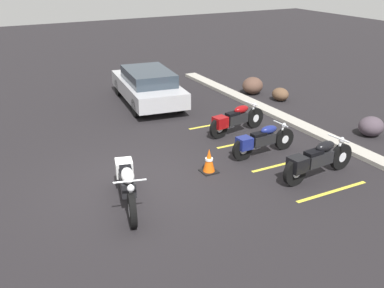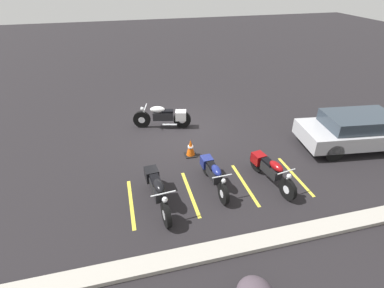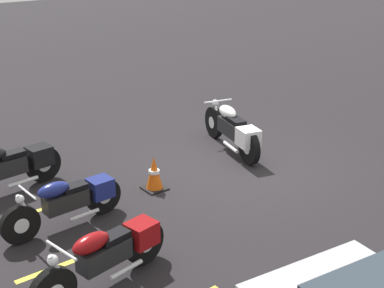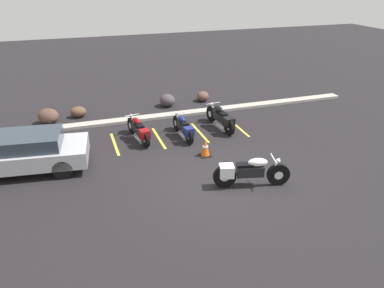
# 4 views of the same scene
# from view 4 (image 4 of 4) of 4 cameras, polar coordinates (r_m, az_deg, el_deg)

# --- Properties ---
(ground) EXTENTS (60.00, 60.00, 0.00)m
(ground) POSITION_cam_4_polar(r_m,az_deg,el_deg) (11.88, 4.84, -5.82)
(ground) COLOR black
(motorcycle_white_featured) EXTENTS (2.34, 0.93, 0.94)m
(motorcycle_white_featured) POSITION_cam_4_polar(r_m,az_deg,el_deg) (11.54, 8.51, -4.17)
(motorcycle_white_featured) COLOR black
(motorcycle_white_featured) RESTS_ON ground
(parked_bike_0) EXTENTS (0.73, 2.14, 0.85)m
(parked_bike_0) POSITION_cam_4_polar(r_m,az_deg,el_deg) (14.62, -8.10, 2.16)
(parked_bike_0) COLOR black
(parked_bike_0) RESTS_ON ground
(parked_bike_1) EXTENTS (0.58, 2.07, 0.82)m
(parked_bike_1) POSITION_cam_4_polar(r_m,az_deg,el_deg) (14.76, -1.29, 2.57)
(parked_bike_1) COLOR black
(parked_bike_1) RESTS_ON ground
(parked_bike_2) EXTENTS (0.66, 2.31, 0.91)m
(parked_bike_2) POSITION_cam_4_polar(r_m,az_deg,el_deg) (15.63, 4.47, 4.00)
(parked_bike_2) COLOR black
(parked_bike_2) RESTS_ON ground
(car_silver) EXTENTS (4.49, 2.31, 1.29)m
(car_silver) POSITION_cam_4_polar(r_m,az_deg,el_deg) (13.41, -24.63, -1.12)
(car_silver) COLOR black
(car_silver) RESTS_ON ground
(concrete_curb) EXTENTS (18.00, 0.50, 0.12)m
(concrete_curb) POSITION_cam_4_polar(r_m,az_deg,el_deg) (17.13, -3.28, 4.44)
(concrete_curb) COLOR #A8A399
(concrete_curb) RESTS_ON ground
(landscape_rock_0) EXTENTS (0.82, 0.87, 0.60)m
(landscape_rock_0) POSITION_cam_4_polar(r_m,az_deg,el_deg) (18.37, -3.79, 6.66)
(landscape_rock_0) COLOR #483C46
(landscape_rock_0) RESTS_ON ground
(landscape_rock_1) EXTENTS (0.70, 0.61, 0.49)m
(landscape_rock_1) POSITION_cam_4_polar(r_m,az_deg,el_deg) (17.71, -16.94, 4.70)
(landscape_rock_1) COLOR brown
(landscape_rock_1) RESTS_ON ground
(landscape_rock_2) EXTENTS (0.87, 0.91, 0.49)m
(landscape_rock_2) POSITION_cam_4_polar(r_m,az_deg,el_deg) (19.12, 1.65, 7.28)
(landscape_rock_2) COLOR brown
(landscape_rock_2) RESTS_ON ground
(landscape_rock_3) EXTENTS (1.22, 1.22, 0.66)m
(landscape_rock_3) POSITION_cam_4_polar(r_m,az_deg,el_deg) (17.33, -21.05, 3.97)
(landscape_rock_3) COLOR brown
(landscape_rock_3) RESTS_ON ground
(traffic_cone) EXTENTS (0.40, 0.40, 0.64)m
(traffic_cone) POSITION_cam_4_polar(r_m,az_deg,el_deg) (13.35, 2.05, -0.60)
(traffic_cone) COLOR black
(traffic_cone) RESTS_ON ground
(stall_line_0) EXTENTS (0.10, 2.10, 0.00)m
(stall_line_0) POSITION_cam_4_polar(r_m,az_deg,el_deg) (14.66, -11.68, 0.01)
(stall_line_0) COLOR gold
(stall_line_0) RESTS_ON ground
(stall_line_1) EXTENTS (0.10, 2.10, 0.00)m
(stall_line_1) POSITION_cam_4_polar(r_m,az_deg,el_deg) (14.92, -5.09, 0.91)
(stall_line_1) COLOR gold
(stall_line_1) RESTS_ON ground
(stall_line_2) EXTENTS (0.10, 2.10, 0.00)m
(stall_line_2) POSITION_cam_4_polar(r_m,az_deg,el_deg) (15.37, 1.20, 1.76)
(stall_line_2) COLOR gold
(stall_line_2) RESTS_ON ground
(stall_line_3) EXTENTS (0.10, 2.10, 0.00)m
(stall_line_3) POSITION_cam_4_polar(r_m,az_deg,el_deg) (16.00, 7.07, 2.54)
(stall_line_3) COLOR gold
(stall_line_3) RESTS_ON ground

